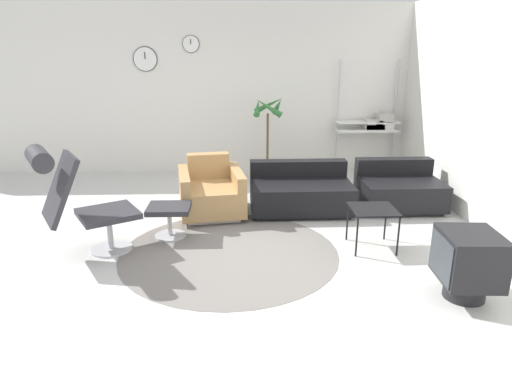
{
  "coord_description": "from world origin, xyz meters",
  "views": [
    {
      "loc": [
        0.19,
        -4.82,
        2.09
      ],
      "look_at": [
        0.36,
        0.03,
        0.55
      ],
      "focal_mm": 32.0,
      "sensor_mm": 36.0,
      "label": 1
    }
  ],
  "objects_px": {
    "potted_plant": "(268,144)",
    "shelf_unit": "(374,125)",
    "armchair_red": "(211,193)",
    "side_table": "(373,212)",
    "lounge_chair": "(74,193)",
    "couch_second": "(399,190)",
    "crt_television": "(468,262)",
    "couch_low": "(300,193)",
    "ottoman": "(169,214)"
  },
  "relations": [
    {
      "from": "couch_second",
      "to": "crt_television",
      "type": "bearing_deg",
      "value": 84.28
    },
    {
      "from": "armchair_red",
      "to": "crt_television",
      "type": "xyz_separation_m",
      "value": [
        2.33,
        -2.22,
        0.06
      ]
    },
    {
      "from": "side_table",
      "to": "shelf_unit",
      "type": "relative_size",
      "value": 0.25
    },
    {
      "from": "potted_plant",
      "to": "shelf_unit",
      "type": "xyz_separation_m",
      "value": [
        1.83,
        0.44,
        0.22
      ]
    },
    {
      "from": "crt_television",
      "to": "side_table",
      "type": "bearing_deg",
      "value": 29.06
    },
    {
      "from": "side_table",
      "to": "potted_plant",
      "type": "xyz_separation_m",
      "value": [
        -0.97,
        2.68,
        0.2
      ]
    },
    {
      "from": "couch_low",
      "to": "lounge_chair",
      "type": "bearing_deg",
      "value": 28.14
    },
    {
      "from": "lounge_chair",
      "to": "shelf_unit",
      "type": "height_order",
      "value": "shelf_unit"
    },
    {
      "from": "ottoman",
      "to": "armchair_red",
      "type": "bearing_deg",
      "value": 60.53
    },
    {
      "from": "lounge_chair",
      "to": "shelf_unit",
      "type": "relative_size",
      "value": 0.62
    },
    {
      "from": "side_table",
      "to": "potted_plant",
      "type": "relative_size",
      "value": 0.34
    },
    {
      "from": "couch_low",
      "to": "couch_second",
      "type": "relative_size",
      "value": 1.25
    },
    {
      "from": "lounge_chair",
      "to": "armchair_red",
      "type": "height_order",
      "value": "lounge_chair"
    },
    {
      "from": "lounge_chair",
      "to": "armchair_red",
      "type": "distance_m",
      "value": 1.85
    },
    {
      "from": "lounge_chair",
      "to": "ottoman",
      "type": "xyz_separation_m",
      "value": [
        0.85,
        0.5,
        -0.42
      ]
    },
    {
      "from": "couch_second",
      "to": "armchair_red",
      "type": "bearing_deg",
      "value": 2.9
    },
    {
      "from": "ottoman",
      "to": "crt_television",
      "type": "xyz_separation_m",
      "value": [
        2.76,
        -1.45,
        0.06
      ]
    },
    {
      "from": "ottoman",
      "to": "potted_plant",
      "type": "xyz_separation_m",
      "value": [
        1.27,
        2.29,
        0.34
      ]
    },
    {
      "from": "ottoman",
      "to": "armchair_red",
      "type": "xyz_separation_m",
      "value": [
        0.43,
        0.77,
        -0.0
      ]
    },
    {
      "from": "lounge_chair",
      "to": "couch_low",
      "type": "bearing_deg",
      "value": 88.2
    },
    {
      "from": "lounge_chair",
      "to": "potted_plant",
      "type": "xyz_separation_m",
      "value": [
        2.12,
        2.79,
        -0.08
      ]
    },
    {
      "from": "armchair_red",
      "to": "crt_television",
      "type": "distance_m",
      "value": 3.21
    },
    {
      "from": "armchair_red",
      "to": "side_table",
      "type": "distance_m",
      "value": 2.14
    },
    {
      "from": "couch_low",
      "to": "side_table",
      "type": "xyz_separation_m",
      "value": [
        0.62,
        -1.24,
        0.17
      ]
    },
    {
      "from": "couch_second",
      "to": "couch_low",
      "type": "bearing_deg",
      "value": 2.31
    },
    {
      "from": "couch_low",
      "to": "side_table",
      "type": "bearing_deg",
      "value": 115.9
    },
    {
      "from": "ottoman",
      "to": "couch_low",
      "type": "bearing_deg",
      "value": 27.78
    },
    {
      "from": "armchair_red",
      "to": "couch_second",
      "type": "distance_m",
      "value": 2.54
    },
    {
      "from": "lounge_chair",
      "to": "ottoman",
      "type": "height_order",
      "value": "lounge_chair"
    },
    {
      "from": "couch_second",
      "to": "crt_television",
      "type": "height_order",
      "value": "couch_second"
    },
    {
      "from": "couch_second",
      "to": "side_table",
      "type": "height_order",
      "value": "couch_second"
    },
    {
      "from": "lounge_chair",
      "to": "couch_low",
      "type": "distance_m",
      "value": 2.85
    },
    {
      "from": "couch_second",
      "to": "shelf_unit",
      "type": "height_order",
      "value": "shelf_unit"
    },
    {
      "from": "armchair_red",
      "to": "side_table",
      "type": "xyz_separation_m",
      "value": [
        1.8,
        -1.15,
        0.13
      ]
    },
    {
      "from": "armchair_red",
      "to": "side_table",
      "type": "relative_size",
      "value": 2.15
    },
    {
      "from": "crt_television",
      "to": "potted_plant",
      "type": "xyz_separation_m",
      "value": [
        -1.49,
        3.74,
        0.28
      ]
    },
    {
      "from": "side_table",
      "to": "ottoman",
      "type": "bearing_deg",
      "value": 170.18
    },
    {
      "from": "crt_television",
      "to": "couch_second",
      "type": "bearing_deg",
      "value": -2.26
    },
    {
      "from": "couch_low",
      "to": "couch_second",
      "type": "bearing_deg",
      "value": -177.69
    },
    {
      "from": "crt_television",
      "to": "shelf_unit",
      "type": "distance_m",
      "value": 4.23
    },
    {
      "from": "lounge_chair",
      "to": "side_table",
      "type": "distance_m",
      "value": 3.1
    },
    {
      "from": "lounge_chair",
      "to": "potted_plant",
      "type": "relative_size",
      "value": 0.86
    },
    {
      "from": "lounge_chair",
      "to": "potted_plant",
      "type": "distance_m",
      "value": 3.51
    },
    {
      "from": "shelf_unit",
      "to": "potted_plant",
      "type": "bearing_deg",
      "value": -166.35
    },
    {
      "from": "couch_second",
      "to": "crt_television",
      "type": "relative_size",
      "value": 1.78
    },
    {
      "from": "couch_second",
      "to": "potted_plant",
      "type": "xyz_separation_m",
      "value": [
        -1.71,
        1.37,
        0.37
      ]
    },
    {
      "from": "couch_second",
      "to": "lounge_chair",
      "type": "bearing_deg",
      "value": 19.81
    },
    {
      "from": "couch_low",
      "to": "potted_plant",
      "type": "distance_m",
      "value": 1.53
    },
    {
      "from": "couch_low",
      "to": "potted_plant",
      "type": "relative_size",
      "value": 0.96
    },
    {
      "from": "side_table",
      "to": "crt_television",
      "type": "bearing_deg",
      "value": -63.78
    }
  ]
}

